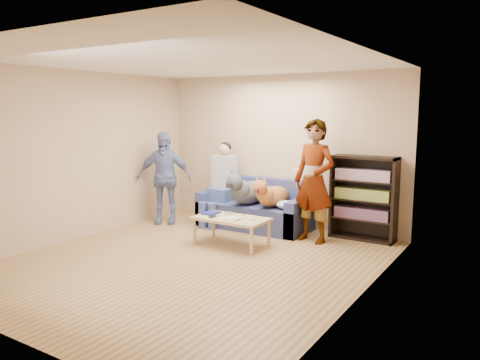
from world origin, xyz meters
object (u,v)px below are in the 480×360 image
Objects in this scene: person_standing_right at (314,181)px; dog_tan at (271,195)px; person_seated at (221,181)px; dog_gray at (247,191)px; bookshelf at (364,196)px; coffee_table at (231,221)px; sofa at (256,211)px; person_standing_left at (164,178)px; notebook_blue at (211,213)px; camera_silver at (229,213)px.

dog_tan is at bearing -178.35° from person_standing_right.
dog_gray is at bearing -5.56° from person_seated.
bookshelf is at bearing 15.63° from dog_tan.
dog_tan is 1.03m from coffee_table.
bookshelf is (1.80, 0.23, 0.40)m from sofa.
person_standing_left is at bearing 162.99° from coffee_table.
dog_tan is (-0.81, 0.14, -0.31)m from person_standing_right.
notebook_blue is 0.21× the size of dog_gray.
bookshelf is at bearing 8.45° from person_seated.
dog_tan is (1.92, 0.44, -0.20)m from person_standing_left.
dog_gray is at bearing 102.65° from camera_silver.
dog_tan is at bearing 2.76° from dog_gray.
camera_silver is at bearing -77.35° from dog_gray.
person_standing_right reaches higher than person_seated.
dog_tan is (0.45, 0.02, -0.03)m from dog_gray.
sofa is at bearing 97.45° from camera_silver.
sofa reaches higher than camera_silver.
person_standing_left is 1.91m from coffee_table.
camera_silver is at bearing -134.05° from person_standing_right.
person_standing_right reaches higher than dog_gray.
coffee_table is at bearing -97.82° from dog_tan.
person_standing_left is at bearing 160.28° from notebook_blue.
dog_tan reaches higher than camera_silver.
person_standing_right reaches higher than person_standing_left.
notebook_blue is at bearing -119.72° from dog_tan.
person_seated is at bearing 130.74° from coffee_table.
person_standing_left is at bearing -158.39° from sofa.
dog_gray is at bearing -15.10° from person_standing_left.
notebook_blue is 0.20× the size of bookshelf.
dog_tan is (0.54, 0.94, 0.19)m from notebook_blue.
notebook_blue is 0.29m from camera_silver.
sofa is (-0.13, 1.03, -0.16)m from camera_silver.
person_seated is 1.41m from coffee_table.
notebook_blue is 2.36× the size of camera_silver.
person_standing_left is 0.86× the size of sofa.
dog_tan is 0.88× the size of bookshelf.
person_standing_left is 1.25× the size of bookshelf.
dog_gray is (-1.25, 0.12, -0.28)m from person_standing_right.
person_standing_right reaches higher than dog_tan.
dog_tan is (0.39, -0.16, 0.34)m from sofa.
person_standing_left is at bearing -163.98° from dog_gray.
dog_tan is at bearing 60.28° from notebook_blue.
person_standing_left is 1.75m from camera_silver.
person_standing_left is at bearing -162.08° from person_standing_right.
camera_silver is (0.28, 0.07, 0.01)m from notebook_blue.
bookshelf reaches higher than coffee_table.
person_seated is at bearing 130.13° from camera_silver.
notebook_blue is (1.38, -0.49, -0.38)m from person_standing_left.
person_standing_right is at bearing -5.49° from person_seated.
coffee_table is (-0.94, -0.85, -0.56)m from person_standing_right.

